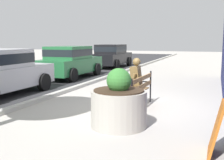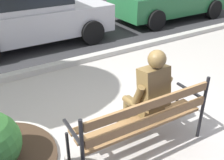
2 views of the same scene
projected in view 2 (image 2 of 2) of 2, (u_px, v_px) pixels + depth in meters
name	position (u px, v px, depth m)	size (l,w,h in m)	color
ground_plane	(144.00, 142.00, 3.60)	(80.00, 80.00, 0.00)	#ADA8A0
street_surface	(11.00, 20.00, 9.19)	(60.00, 9.00, 0.01)	#2D2D30
curb_stone	(62.00, 64.00, 5.74)	(60.00, 0.20, 0.12)	#B2AFA8
park_bench	(142.00, 118.00, 3.20)	(1.82, 0.60, 0.95)	olive
bronze_statue_seated	(146.00, 97.00, 3.40)	(0.63, 0.76, 1.37)	brown
parked_car_silver	(28.00, 13.00, 6.64)	(4.10, 1.92, 1.56)	#B7B7BC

